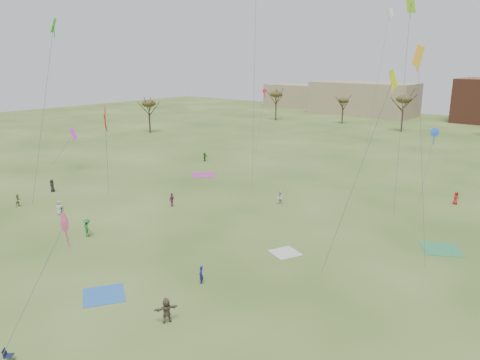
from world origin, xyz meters
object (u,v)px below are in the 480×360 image
Objects in this scene: camp_chair_left at (61,212)px; camp_chair_center at (9,358)px; flyer_near_center at (87,228)px; flyer_near_right at (201,275)px; flyer_near_left at (59,208)px.

camp_chair_left is 1.00× the size of camp_chair_center.
camp_chair_left is (-8.42, 1.80, -0.69)m from flyer_near_center.
camp_chair_left is at bearing 8.96° from camp_chair_center.
camp_chair_center is (-1.88, -14.44, -0.50)m from flyer_near_right.
flyer_near_left reaches higher than camp_chair_left.
flyer_near_left is at bearing 9.14° from camp_chair_center.
flyer_near_left is at bearing -2.48° from flyer_near_center.
camp_chair_center is (22.39, -15.97, -0.59)m from flyer_near_left.
flyer_near_left is 1.12× the size of flyer_near_right.
flyer_near_center is 1.25× the size of flyer_near_right.
flyer_near_center is at bearing -134.79° from flyer_near_right.
camp_chair_left is 27.59m from camp_chair_center.
flyer_near_right is at bearing -170.60° from flyer_near_center.
flyer_near_left is 0.90× the size of flyer_near_center.
camp_chair_left and camp_chair_center have the same top height.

